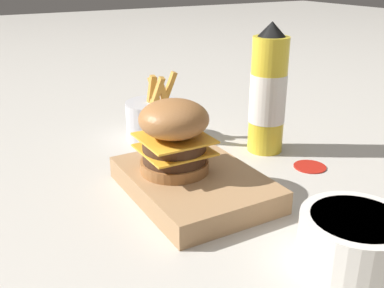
{
  "coord_description": "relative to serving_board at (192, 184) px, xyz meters",
  "views": [
    {
      "loc": [
        -0.56,
        0.32,
        0.34
      ],
      "look_at": [
        -0.01,
        0.0,
        0.09
      ],
      "focal_mm": 42.0,
      "sensor_mm": 36.0,
      "label": 1
    }
  ],
  "objects": [
    {
      "name": "ground_plane",
      "position": [
        0.01,
        -0.0,
        -0.02
      ],
      "size": [
        6.0,
        6.0,
        0.0
      ],
      "primitive_type": "plane",
      "color": "#B7B2A8"
    },
    {
      "name": "serving_board",
      "position": [
        0.0,
        0.0,
        0.0
      ],
      "size": [
        0.25,
        0.19,
        0.04
      ],
      "color": "#A37A51",
      "rests_on": "ground_plane"
    },
    {
      "name": "burger",
      "position": [
        0.02,
        0.02,
        0.08
      ],
      "size": [
        0.11,
        0.11,
        0.12
      ],
      "color": "#9E6638",
      "rests_on": "serving_board"
    },
    {
      "name": "ketchup_bottle",
      "position": [
        0.09,
        -0.22,
        0.1
      ],
      "size": [
        0.07,
        0.07,
        0.25
      ],
      "color": "yellow",
      "rests_on": "ground_plane"
    },
    {
      "name": "fries_basket",
      "position": [
        0.26,
        -0.06,
        0.02
      ],
      "size": [
        0.11,
        0.11,
        0.14
      ],
      "color": "#B7B7BC",
      "rests_on": "ground_plane"
    },
    {
      "name": "side_bowl",
      "position": [
        -0.25,
        -0.08,
        0.01
      ],
      "size": [
        0.13,
        0.13,
        0.06
      ],
      "color": "silver",
      "rests_on": "ground_plane"
    },
    {
      "name": "ketchup_puddle",
      "position": [
        -0.02,
        -0.23,
        -0.02
      ],
      "size": [
        0.06,
        0.06,
        0.0
      ],
      "color": "#B21E14",
      "rests_on": "ground_plane"
    }
  ]
}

